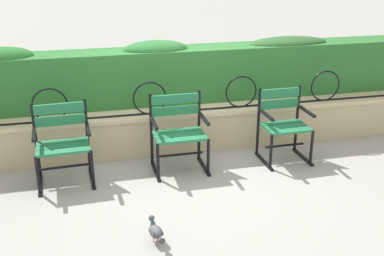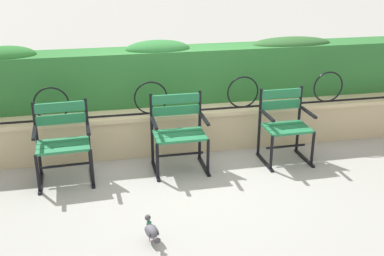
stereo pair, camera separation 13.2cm
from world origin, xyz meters
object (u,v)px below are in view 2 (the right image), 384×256
park_chair_centre (178,130)px  park_chair_right (285,124)px  park_chair_left (63,140)px  pigeon_near_chairs (152,231)px

park_chair_centre → park_chair_right: 1.31m
park_chair_left → park_chair_right: (2.63, -0.00, -0.01)m
park_chair_left → park_chair_centre: bearing=1.4°
park_chair_centre → pigeon_near_chairs: 1.60m
park_chair_left → park_chair_centre: 1.32m
park_chair_centre → pigeon_near_chairs: bearing=-109.3°
park_chair_centre → park_chair_right: bearing=-1.5°
park_chair_centre → pigeon_near_chairs: (-0.52, -1.47, -0.36)m
park_chair_left → pigeon_near_chairs: 1.69m
pigeon_near_chairs → park_chair_centre: bearing=70.7°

